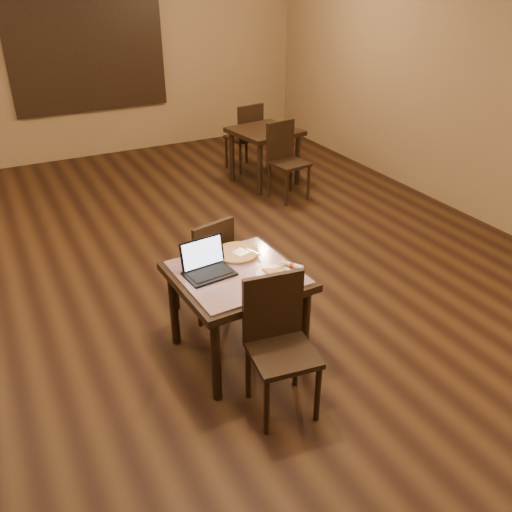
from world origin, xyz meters
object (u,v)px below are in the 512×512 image
chair_main_near (278,337)px  other_table_a_chair_far (246,134)px  chair_main_far (208,262)px  other_table_a (265,139)px  pizza_pan (237,254)px  laptop (206,264)px  other_table_a_chair_near (285,156)px  tiled_table (237,283)px

chair_main_near → other_table_a_chair_far: bearing=73.6°
chair_main_far → other_table_a: size_ratio=1.00×
chair_main_near → other_table_a_chair_far: size_ratio=0.99×
other_table_a → pizza_pan: bearing=-130.3°
laptop → other_table_a_chair_far: (2.24, 3.77, -0.26)m
chair_main_near → other_table_a_chair_near: other_table_a_chair_near is taller
tiled_table → chair_main_far: bearing=85.7°
chair_main_near → other_table_a_chair_far: other_table_a_chair_far is taller
chair_main_near → laptop: 0.80m
laptop → tiled_table: bearing=-33.6°
chair_main_far → pizza_pan: (0.10, -0.38, 0.24)m
tiled_table → other_table_a_chair_near: size_ratio=0.96×
other_table_a → chair_main_far: bearing=-135.2°
pizza_pan → other_table_a_chair_near: other_table_a_chair_near is taller
laptop → other_table_a_chair_near: (2.22, 2.60, -0.26)m
laptop → other_table_a_chair_far: 4.40m
chair_main_far → other_table_a: chair_main_far is taller
laptop → pizza_pan: laptop is taller
chair_main_near → pizza_pan: size_ratio=2.83×
tiled_table → other_table_a_chair_near: other_table_a_chair_near is taller
tiled_table → other_table_a: other_table_a is taller
chair_main_far → pizza_pan: 0.46m
tiled_table → other_table_a_chair_near: bearing=50.8°
chair_main_near → laptop: laptop is taller
chair_main_near → other_table_a_chair_near: 3.88m
tiled_table → chair_main_near: size_ratio=0.96×
other_table_a_chair_near → other_table_a_chair_far: same height
pizza_pan → other_table_a_chair_far: other_table_a_chair_far is taller
other_table_a_chair_far → laptop: bearing=51.0°
pizza_pan → other_table_a_chair_far: (1.92, 3.64, -0.20)m
chair_main_near → other_table_a_chair_near: size_ratio=0.99×
chair_main_far → laptop: (-0.22, -0.51, 0.30)m
chair_main_far → laptop: bearing=53.6°
chair_main_far → other_table_a_chair_near: size_ratio=0.93×
chair_main_near → other_table_a_chair_near: (2.00, 3.32, 0.00)m
tiled_table → other_table_a: 3.87m
other_table_a_chair_near → other_table_a_chair_far: size_ratio=1.00×
other_table_a → other_table_a_chair_far: (0.01, 0.58, -0.08)m
laptop → other_table_a: 3.89m
pizza_pan → other_table_a: size_ratio=0.38×
chair_main_near → other_table_a: chair_main_near is taller
other_table_a → other_table_a_chair_far: bearing=80.4°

